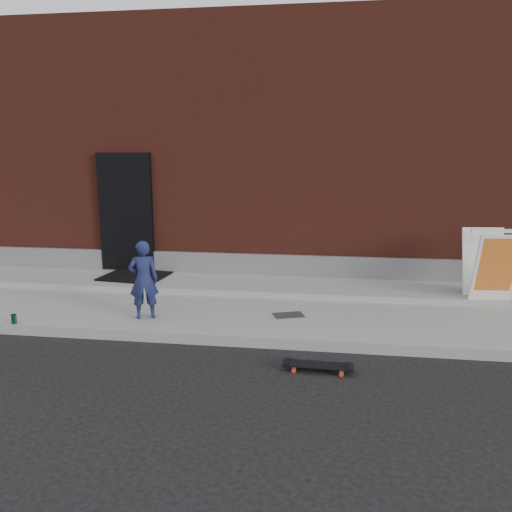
% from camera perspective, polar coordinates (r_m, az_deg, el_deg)
% --- Properties ---
extents(ground, '(80.00, 80.00, 0.00)m').
position_cam_1_polar(ground, '(6.75, -2.88, -10.33)').
color(ground, black).
rests_on(ground, ground).
extents(sidewalk, '(20.00, 3.00, 0.15)m').
position_cam_1_polar(sidewalk, '(8.11, -0.88, -5.87)').
color(sidewalk, gray).
rests_on(sidewalk, ground).
extents(apron, '(20.00, 1.20, 0.10)m').
position_cam_1_polar(apron, '(8.93, 0.01, -3.36)').
color(apron, gray).
rests_on(apron, sidewalk).
extents(building, '(20.00, 8.10, 5.00)m').
position_cam_1_polar(building, '(13.18, 2.86, 11.66)').
color(building, '#5C2319').
rests_on(building, ground).
extents(child, '(0.49, 0.40, 1.15)m').
position_cam_1_polar(child, '(7.41, -12.73, -2.66)').
color(child, '#1B234E').
rests_on(child, sidewalk).
extents(skateboard, '(0.81, 0.24, 0.09)m').
position_cam_1_polar(skateboard, '(6.07, 7.09, -12.31)').
color(skateboard, red).
rests_on(skateboard, ground).
extents(pizza_sign, '(0.74, 0.85, 1.11)m').
position_cam_1_polar(pizza_sign, '(8.69, 25.20, -0.85)').
color(pizza_sign, white).
rests_on(pizza_sign, apron).
extents(soda_can, '(0.10, 0.10, 0.14)m').
position_cam_1_polar(soda_can, '(7.91, -25.92, -6.50)').
color(soda_can, '#167238').
rests_on(soda_can, sidewalk).
extents(doormat, '(1.23, 1.04, 0.03)m').
position_cam_1_polar(doormat, '(9.58, -13.67, -2.24)').
color(doormat, black).
rests_on(doormat, apron).
extents(utility_plate, '(0.51, 0.41, 0.01)m').
position_cam_1_polar(utility_plate, '(7.49, 3.75, -6.77)').
color(utility_plate, '#525156').
rests_on(utility_plate, sidewalk).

